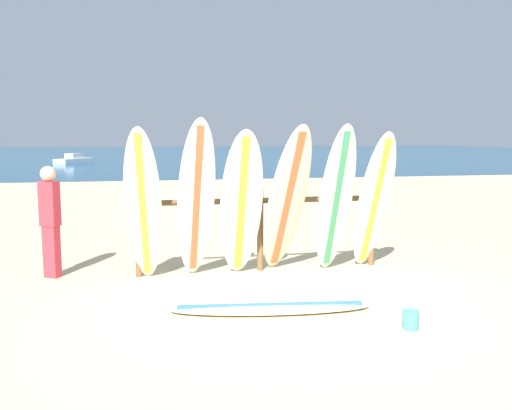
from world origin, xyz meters
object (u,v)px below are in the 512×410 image
Objects in this scene: surfboard_rack at (260,217)px; surfboard_leaning_left at (196,201)px; surfboard_leaning_center_right at (336,200)px; surfboard_leaning_right at (374,202)px; surfboard_leaning_far_left at (143,205)px; small_boat_offshore at (74,160)px; beachgoer_standing at (50,217)px; sand_bucket at (411,320)px; surfboard_leaning_center_left at (241,205)px; surfboard_leaning_center at (287,201)px; surfboard_lying_on_sand at (271,307)px.

surfboard_leaning_left is (-0.94, -0.38, 0.31)m from surfboard_rack.
surfboard_leaning_right is (0.63, 0.13, -0.05)m from surfboard_leaning_center_right.
surfboard_leaning_right reaches higher than surfboard_rack.
small_boat_offshore is at bearing 98.55° from surfboard_leaning_far_left.
sand_bucket is (3.86, -2.83, -0.75)m from beachgoer_standing.
surfboard_leaning_center_right is (2.60, -0.19, 0.02)m from surfboard_leaning_far_left.
surfboard_leaning_left is 1.03× the size of surfboard_leaning_center_right.
surfboard_leaning_center_left is (0.60, -0.03, -0.07)m from surfboard_leaning_left.
surfboard_leaning_center_right reaches higher than beachgoer_standing.
surfboard_leaning_center_right is (0.67, -0.11, 0.00)m from surfboard_leaning_center.
beachgoer_standing is 0.47× the size of small_boat_offshore.
surfboard_leaning_center_left is 1.31m from surfboard_leaning_center_right.
surfboard_leaning_center_left is at bearing 120.91° from sand_bucket.
surfboard_leaning_center is 1.05× the size of surfboard_leaning_right.
beachgoer_standing is (-1.24, 0.46, -0.19)m from surfboard_leaning_far_left.
surfboard_leaning_far_left is 1.93m from surfboard_leaning_center.
small_boat_offshore is (-6.89, 33.08, -0.79)m from surfboard_leaning_center.
surfboard_leaning_center is at bearing 68.78° from surfboard_lying_on_sand.
surfboard_leaning_center_right reaches higher than surfboard_leaning_center_left.
surfboard_leaning_center is 11.19× the size of sand_bucket.
small_boat_offshore is at bearing 100.39° from surfboard_lying_on_sand.
surfboard_leaning_center_right reaches higher than surfboard_lying_on_sand.
surfboard_leaning_far_left is 3.65m from sand_bucket.
surfboard_leaning_center_right is 0.92× the size of surfboard_lying_on_sand.
surfboard_rack is 2.88m from beachgoer_standing.
surfboard_leaning_far_left reaches higher than surfboard_rack.
surfboard_leaning_center_right reaches higher than surfboard_leaning_far_left.
surfboard_rack is 1.71× the size of surfboard_leaning_far_left.
surfboard_rack is 1.68× the size of surfboard_leaning_center.
surfboard_leaning_center_left is 2.75m from sand_bucket.
small_boat_offshore reaches higher than sand_bucket.
surfboard_leaning_left is 2.03m from beachgoer_standing.
surfboard_rack is 2.30× the size of beachgoer_standing.
surfboard_leaning_left is at bearing -9.94° from surfboard_leaning_far_left.
surfboard_leaning_center is 1.30m from surfboard_leaning_right.
beachgoer_standing is at bearing 170.38° from surfboard_leaning_center_right.
surfboard_leaning_center reaches higher than beachgoer_standing.
surfboard_leaning_left reaches higher than beachgoer_standing.
surfboard_leaning_far_left is at bearing -20.49° from beachgoer_standing.
surfboard_leaning_far_left reaches higher than beachgoer_standing.
beachgoer_standing reaches higher than small_boat_offshore.
surfboard_rack is 1.95m from surfboard_lying_on_sand.
surfboard_leaning_right is 1.31× the size of beachgoer_standing.
surfboard_leaning_center is 0.64× the size of small_boat_offshore.
surfboard_leaning_center_right is (0.97, -0.45, 0.27)m from surfboard_rack.
surfboard_rack is at bearing 9.08° from surfboard_leaning_far_left.
surfboard_leaning_left is 1.07× the size of surfboard_leaning_center_left.
beachgoer_standing is (-3.84, 0.65, -0.21)m from surfboard_leaning_center_right.
surfboard_leaning_center_right reaches higher than small_boat_offshore.
surfboard_lying_on_sand is 12.21× the size of sand_bucket.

